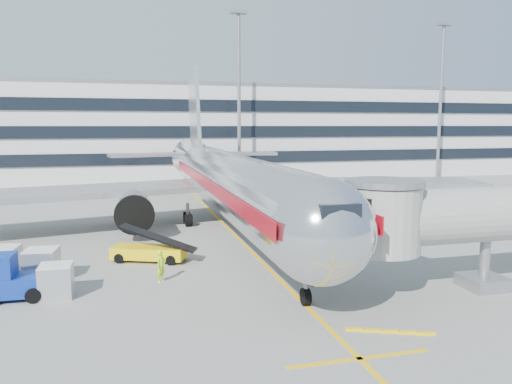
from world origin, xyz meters
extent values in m
plane|color=gray|center=(0.00, 0.00, 0.00)|extent=(180.00, 180.00, 0.00)
cube|color=#FBB80D|center=(0.00, 10.00, 0.01)|extent=(0.25, 70.00, 0.01)
cube|color=#FBB80D|center=(0.00, -14.00, 0.01)|extent=(6.00, 0.25, 0.01)
cylinder|color=silver|center=(0.00, 8.00, 4.20)|extent=(5.00, 36.00, 5.00)
sphere|color=silver|center=(0.00, -10.00, 4.20)|extent=(5.00, 5.00, 5.00)
cone|color=silver|center=(0.00, 31.00, 4.80)|extent=(5.00, 10.00, 5.00)
cube|color=black|center=(0.00, -11.50, 5.33)|extent=(1.80, 1.20, 0.90)
cube|color=#B7B7BC|center=(13.00, 13.50, 3.40)|extent=(24.95, 12.07, 0.50)
cube|color=#B7B7BC|center=(-13.00, 13.50, 3.40)|extent=(24.95, 12.07, 0.50)
cylinder|color=#99999E|center=(8.00, 10.00, 2.20)|extent=(3.00, 4.20, 3.00)
cylinder|color=#99999E|center=(-8.00, 10.00, 2.20)|extent=(3.00, 4.20, 3.00)
cylinder|color=black|center=(8.00, 8.00, 2.20)|extent=(3.10, 0.50, 3.10)
cylinder|color=black|center=(-8.00, 8.00, 2.20)|extent=(3.10, 0.50, 3.10)
cube|color=#B7B7BC|center=(0.00, 31.50, 9.20)|extent=(0.45, 9.39, 13.72)
cube|color=#B7B7BC|center=(5.50, 32.00, 5.40)|extent=(10.41, 4.94, 0.35)
cube|color=#B7B7BC|center=(-5.50, 32.00, 5.40)|extent=(10.41, 4.94, 0.35)
cylinder|color=gray|center=(0.00, -8.00, 0.90)|extent=(0.24, 0.24, 1.80)
cylinder|color=black|center=(0.00, -8.00, 0.45)|extent=(0.35, 0.90, 0.90)
cylinder|color=gray|center=(3.20, 14.00, 1.00)|extent=(0.30, 0.30, 2.00)
cylinder|color=gray|center=(-3.20, 14.00, 1.00)|extent=(0.30, 0.30, 2.00)
cube|color=#A80C18|center=(2.52, 8.00, 4.50)|extent=(0.06, 38.00, 0.90)
cube|color=#A80C18|center=(-2.52, 8.00, 4.50)|extent=(0.06, 38.00, 0.90)
cylinder|color=#A8A8A3|center=(10.50, -8.00, 4.20)|extent=(13.00, 3.00, 3.00)
cylinder|color=#A8A8A3|center=(4.20, -8.00, 4.20)|extent=(3.80, 3.80, 3.40)
cylinder|color=gray|center=(4.20, -8.00, 6.10)|extent=(4.00, 4.00, 0.30)
cube|color=black|center=(2.90, -8.00, 4.20)|extent=(1.40, 2.60, 2.60)
cylinder|color=gray|center=(10.50, -8.00, 1.60)|extent=(0.56, 0.56, 3.20)
cube|color=gray|center=(10.50, -8.00, 0.35)|extent=(2.20, 2.20, 0.70)
cylinder|color=black|center=(9.60, -8.00, 0.35)|extent=(0.35, 0.70, 0.70)
cylinder|color=black|center=(11.40, -8.00, 0.35)|extent=(0.35, 0.70, 0.70)
cube|color=silver|center=(0.00, 58.00, 7.50)|extent=(150.00, 24.00, 15.00)
cube|color=black|center=(0.00, 45.90, 4.00)|extent=(150.00, 0.30, 1.80)
cube|color=black|center=(0.00, 45.90, 8.00)|extent=(150.00, 0.30, 1.80)
cube|color=black|center=(0.00, 45.90, 12.00)|extent=(150.00, 0.30, 1.80)
cube|color=gray|center=(0.00, 58.00, 15.30)|extent=(150.00, 24.00, 0.60)
cylinder|color=gray|center=(8.00, 42.00, 12.50)|extent=(0.50, 0.50, 25.00)
cube|color=gray|center=(8.00, 42.00, 25.20)|extent=(2.40, 1.20, 0.50)
cylinder|color=gray|center=(42.00, 42.00, 12.50)|extent=(0.50, 0.50, 25.00)
cube|color=gray|center=(42.00, 42.00, 25.20)|extent=(2.40, 1.20, 0.50)
cube|color=yellow|center=(-7.22, 2.48, 0.60)|extent=(5.13, 3.46, 0.77)
cube|color=black|center=(-7.22, 2.48, 1.59)|extent=(5.15, 3.04, 1.68)
cylinder|color=black|center=(-8.55, 3.85, 0.33)|extent=(0.73, 0.53, 0.66)
cylinder|color=black|center=(-9.13, 2.43, 0.33)|extent=(0.73, 0.53, 0.66)
cylinder|color=black|center=(-5.30, 2.52, 0.33)|extent=(0.73, 0.53, 0.66)
cylinder|color=black|center=(-5.89, 1.10, 0.33)|extent=(0.73, 0.53, 0.66)
cube|color=navy|center=(-14.30, -3.23, 0.74)|extent=(3.26, 1.95, 1.02)
cube|color=navy|center=(-14.98, -3.20, 1.76)|extent=(1.44, 1.76, 1.25)
cube|color=black|center=(-14.98, -3.20, 2.16)|extent=(1.31, 1.53, 0.11)
cylinder|color=black|center=(-13.24, -2.42, 0.40)|extent=(0.81, 0.37, 0.80)
cylinder|color=black|center=(-13.31, -4.13, 0.40)|extent=(0.81, 0.37, 0.80)
cube|color=#B7BABF|center=(-12.28, -3.45, 0.85)|extent=(1.66, 1.66, 1.70)
cube|color=white|center=(-12.28, -3.45, 1.72)|extent=(1.66, 1.66, 0.06)
cube|color=#B7BABF|center=(-13.45, -0.29, 0.92)|extent=(1.96, 1.96, 1.83)
cube|color=white|center=(-13.45, -0.29, 1.85)|extent=(1.96, 1.96, 0.07)
cube|color=#B7BABF|center=(-15.75, 0.81, 0.92)|extent=(1.98, 1.98, 1.84)
cube|color=white|center=(-15.75, 0.81, 1.86)|extent=(1.98, 1.98, 0.07)
imported|color=#C7FF1A|center=(-6.76, -2.30, 0.95)|extent=(0.79, 0.82, 1.90)
camera|label=1|loc=(-8.57, -30.70, 9.01)|focal=35.00mm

